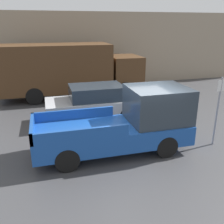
# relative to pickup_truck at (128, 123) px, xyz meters

# --- Properties ---
(ground_plane) EXTENTS (60.00, 60.00, 0.00)m
(ground_plane) POSITION_rel_pickup_truck_xyz_m (0.39, 0.05, -1.02)
(ground_plane) COLOR #3D3D3F
(building_wall) EXTENTS (28.00, 0.15, 5.13)m
(building_wall) POSITION_rel_pickup_truck_xyz_m (0.39, 10.34, 1.54)
(building_wall) COLOR gray
(building_wall) RESTS_ON ground
(pickup_truck) EXTENTS (5.35, 1.96, 2.23)m
(pickup_truck) POSITION_rel_pickup_truck_xyz_m (0.00, 0.00, 0.00)
(pickup_truck) COLOR #194799
(pickup_truck) RESTS_ON ground
(car) EXTENTS (4.37, 1.86, 1.65)m
(car) POSITION_rel_pickup_truck_xyz_m (-0.53, 3.23, -0.18)
(car) COLOR #B7BABF
(car) RESTS_ON ground
(delivery_truck) EXTENTS (8.51, 2.61, 3.19)m
(delivery_truck) POSITION_rel_pickup_truck_xyz_m (-1.26, 7.63, 0.71)
(delivery_truck) COLOR #472D19
(delivery_truck) RESTS_ON ground
(parking_sign) EXTENTS (0.30, 0.07, 2.56)m
(parking_sign) POSITION_rel_pickup_truck_xyz_m (3.24, -0.47, 0.42)
(parking_sign) COLOR gray
(parking_sign) RESTS_ON ground
(newspaper_box) EXTENTS (0.45, 0.40, 1.13)m
(newspaper_box) POSITION_rel_pickup_truck_xyz_m (-5.32, 10.02, -0.45)
(newspaper_box) COLOR #194CB2
(newspaper_box) RESTS_ON ground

